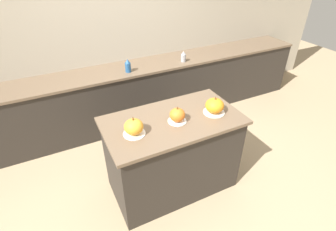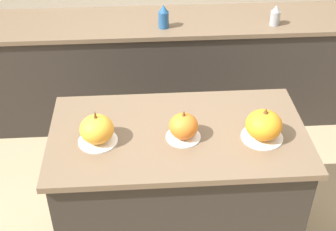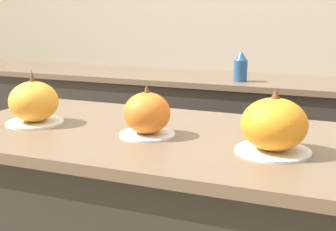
{
  "view_description": "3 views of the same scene",
  "coord_description": "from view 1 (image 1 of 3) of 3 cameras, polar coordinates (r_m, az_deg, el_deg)",
  "views": [
    {
      "loc": [
        -1.01,
        -1.92,
        2.41
      ],
      "look_at": [
        -0.07,
        -0.03,
        1.02
      ],
      "focal_mm": 28.0,
      "sensor_mm": 36.0,
      "label": 1
    },
    {
      "loc": [
        -0.19,
        -1.99,
        2.49
      ],
      "look_at": [
        -0.06,
        0.01,
        1.04
      ],
      "focal_mm": 50.0,
      "sensor_mm": 36.0,
      "label": 2
    },
    {
      "loc": [
        0.65,
        -1.41,
        1.34
      ],
      "look_at": [
        0.08,
        -0.01,
        0.99
      ],
      "focal_mm": 50.0,
      "sensor_mm": 36.0,
      "label": 3
    }
  ],
  "objects": [
    {
      "name": "pumpkin_cake_left",
      "position": [
        2.41,
        -7.46,
        -2.53
      ],
      "size": [
        0.21,
        0.21,
        0.2
      ],
      "color": "white",
      "rests_on": "kitchen_island"
    },
    {
      "name": "bottle_short",
      "position": [
        4.02,
        3.37,
        12.67
      ],
      "size": [
        0.08,
        0.08,
        0.16
      ],
      "color": "#99999E",
      "rests_on": "back_counter"
    },
    {
      "name": "pumpkin_cake_right",
      "position": [
        2.73,
        10.1,
        2.05
      ],
      "size": [
        0.22,
        0.22,
        0.19
      ],
      "color": "white",
      "rests_on": "kitchen_island"
    },
    {
      "name": "ground_plane",
      "position": [
        3.24,
        0.89,
        -14.58
      ],
      "size": [
        12.0,
        12.0,
        0.0
      ],
      "primitive_type": "plane",
      "color": "tan"
    },
    {
      "name": "bottle_tall",
      "position": [
        3.69,
        -8.79,
        10.62
      ],
      "size": [
        0.08,
        0.08,
        0.18
      ],
      "color": "#235184",
      "rests_on": "back_counter"
    },
    {
      "name": "kitchen_island",
      "position": [
        2.91,
        0.97,
        -8.4
      ],
      "size": [
        1.4,
        0.77,
        0.93
      ],
      "color": "#2D2823",
      "rests_on": "ground_plane"
    },
    {
      "name": "wall_back",
      "position": [
        4.03,
        -11.28,
        16.07
      ],
      "size": [
        8.0,
        0.06,
        2.5
      ],
      "color": "#B2A893",
      "rests_on": "ground_plane"
    },
    {
      "name": "back_counter",
      "position": [
        4.04,
        -8.7,
        4.14
      ],
      "size": [
        6.0,
        0.6,
        0.91
      ],
      "color": "#2D2823",
      "rests_on": "ground_plane"
    },
    {
      "name": "pumpkin_cake_center",
      "position": [
        2.56,
        2.03,
        0.05
      ],
      "size": [
        0.19,
        0.19,
        0.17
      ],
      "color": "white",
      "rests_on": "kitchen_island"
    }
  ]
}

